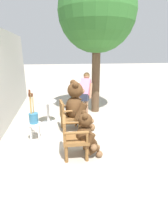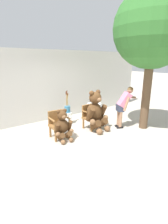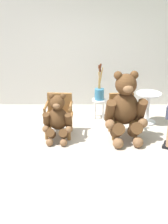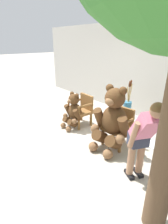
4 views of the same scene
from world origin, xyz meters
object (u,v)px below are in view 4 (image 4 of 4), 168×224
object	(u,v)px
teddy_bear_small	(73,111)
person_visitor	(144,135)
round_side_table	(159,129)
white_stool	(127,114)
brush_bucket	(128,104)
wooden_chair_left	(82,109)
teddy_bear_large	(112,119)
wooden_chair_right	(119,126)

from	to	relation	value
teddy_bear_small	person_visitor	distance (m)	2.39
round_side_table	white_stool	bearing A→B (deg)	164.76
brush_bucket	wooden_chair_left	bearing A→B (deg)	-134.82
teddy_bear_large	teddy_bear_small	size ratio (longest dim) A/B	1.44
teddy_bear_small	round_side_table	world-z (taller)	teddy_bear_small
wooden_chair_left	brush_bucket	distance (m)	1.26
teddy_bear_small	teddy_bear_large	bearing A→B (deg)	1.58
white_stool	wooden_chair_right	bearing A→B (deg)	-63.09
teddy_bear_large	white_stool	size ratio (longest dim) A/B	3.10
teddy_bear_large	teddy_bear_small	distance (m)	1.36
wooden_chair_right	teddy_bear_large	xyz separation A→B (m)	(0.01, -0.26, 0.24)
teddy_bear_small	brush_bucket	world-z (taller)	brush_bucket
wooden_chair_left	brush_bucket	bearing A→B (deg)	45.18
brush_bucket	white_stool	bearing A→B (deg)	-96.81
brush_bucket	person_visitor	bearing A→B (deg)	-46.77
white_stool	person_visitor	bearing A→B (deg)	-46.69
brush_bucket	round_side_table	world-z (taller)	brush_bucket
wooden_chair_right	round_side_table	xyz separation A→B (m)	(0.65, 0.58, -0.01)
wooden_chair_left	brush_bucket	world-z (taller)	brush_bucket
teddy_bear_small	person_visitor	size ratio (longest dim) A/B	0.66
wooden_chair_right	person_visitor	distance (m)	1.26
teddy_bear_large	teddy_bear_small	xyz separation A→B (m)	(-1.35, -0.04, -0.21)
round_side_table	wooden_chair_left	bearing A→B (deg)	-163.55
person_visitor	brush_bucket	bearing A→B (deg)	133.23
teddy_bear_large	brush_bucket	bearing A→B (deg)	112.00
wooden_chair_right	white_stool	world-z (taller)	wooden_chair_right
teddy_bear_large	person_visitor	bearing A→B (deg)	-21.64
teddy_bear_large	person_visitor	xyz separation A→B (m)	(0.98, -0.39, 0.20)
wooden_chair_left	teddy_bear_large	size ratio (longest dim) A/B	0.60
wooden_chair_left	teddy_bear_small	world-z (taller)	teddy_bear_small
wooden_chair_left	wooden_chair_right	size ratio (longest dim) A/B	1.00
brush_bucket	teddy_bear_large	bearing A→B (deg)	-68.00
wooden_chair_left	wooden_chair_right	world-z (taller)	same
person_visitor	white_stool	xyz separation A→B (m)	(-1.44, 1.53, -0.54)
wooden_chair_right	person_visitor	world-z (taller)	person_visitor
white_stool	brush_bucket	size ratio (longest dim) A/B	0.54
wooden_chair_right	person_visitor	xyz separation A→B (m)	(0.99, -0.65, 0.44)
wooden_chair_left	round_side_table	distance (m)	2.06
teddy_bear_large	person_visitor	size ratio (longest dim) A/B	0.95
teddy_bear_large	round_side_table	size ratio (longest dim) A/B	1.98
teddy_bear_small	person_visitor	bearing A→B (deg)	-8.58
wooden_chair_right	person_visitor	bearing A→B (deg)	-33.04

